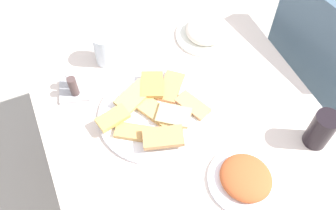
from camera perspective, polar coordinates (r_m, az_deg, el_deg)
name	(u,v)px	position (r m, az deg, el deg)	size (l,w,h in m)	color
ground_plane	(174,193)	(1.76, 0.98, -13.42)	(6.00, 6.00, 0.00)	#B4AFA4
dining_table	(177,121)	(1.19, 1.41, -2.53)	(1.09, 0.80, 0.72)	silver
dining_chair	(322,76)	(1.55, 22.61, 4.15)	(0.49, 0.49, 0.92)	#465E71
pide_platter	(154,113)	(1.09, -2.23, -1.28)	(0.32, 0.33, 0.05)	white
salad_plate_greens	(246,178)	(1.01, 11.83, -10.96)	(0.20, 0.20, 0.04)	white
salad_plate_rice	(205,32)	(1.29, 5.71, 11.09)	(0.20, 0.20, 0.06)	white
soda_can	(321,130)	(1.08, 22.44, -3.53)	(0.07, 0.07, 0.12)	black
drinking_glass	(105,49)	(1.20, -9.62, 8.52)	(0.07, 0.07, 0.11)	silver
condiment_caddy	(73,87)	(1.16, -14.32, 2.70)	(0.11, 0.11, 0.08)	#B2B2B7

